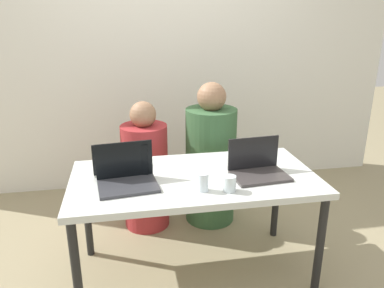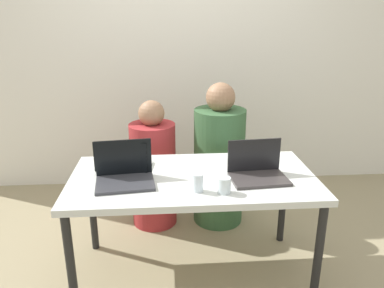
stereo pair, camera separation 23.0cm
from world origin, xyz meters
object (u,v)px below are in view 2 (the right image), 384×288
(person_on_right, at_px, (219,162))
(person_on_left, at_px, (153,171))
(laptop_back_left, at_px, (124,163))
(water_glass_right, at_px, (224,186))
(laptop_front_left, at_px, (125,174))
(water_glass_center, at_px, (198,184))
(laptop_front_right, at_px, (257,170))

(person_on_right, bearing_deg, person_on_left, -6.23)
(laptop_back_left, xyz_separation_m, water_glass_right, (0.58, -0.36, -0.01))
(laptop_front_left, height_order, water_glass_center, laptop_front_left)
(person_on_left, xyz_separation_m, laptop_front_right, (0.65, -0.74, 0.30))
(person_on_left, distance_m, person_on_right, 0.53)
(laptop_back_left, bearing_deg, person_on_right, -132.82)
(laptop_back_left, bearing_deg, water_glass_right, 156.32)
(person_on_right, relative_size, water_glass_center, 11.14)
(laptop_front_right, height_order, water_glass_right, laptop_front_right)
(person_on_left, bearing_deg, person_on_right, -169.86)
(person_on_left, distance_m, laptop_back_left, 0.66)
(person_on_right, distance_m, water_glass_center, 0.96)
(person_on_right, xyz_separation_m, laptop_front_right, (0.12, -0.74, 0.24))
(laptop_back_left, distance_m, water_glass_center, 0.55)
(person_on_right, distance_m, laptop_back_left, 0.92)
(laptop_front_right, distance_m, water_glass_right, 0.29)
(person_on_left, bearing_deg, laptop_front_left, 89.20)
(person_on_right, bearing_deg, water_glass_right, 76.98)
(person_on_right, relative_size, laptop_front_right, 3.33)
(laptop_front_left, bearing_deg, water_glass_right, -24.83)
(person_on_right, distance_m, laptop_front_right, 0.79)
(person_on_left, relative_size, laptop_back_left, 2.90)
(water_glass_right, height_order, water_glass_center, water_glass_center)
(person_on_right, relative_size, water_glass_right, 12.85)
(person_on_right, bearing_deg, laptop_front_left, 41.52)
(person_on_right, height_order, laptop_front_right, person_on_right)
(water_glass_center, bearing_deg, person_on_left, 107.04)
(laptop_back_left, xyz_separation_m, water_glass_center, (0.44, -0.33, -0.00))
(laptop_front_right, height_order, laptop_back_left, laptop_front_right)
(laptop_front_right, xyz_separation_m, water_glass_right, (-0.23, -0.18, -0.01))
(laptop_front_right, height_order, water_glass_center, laptop_front_right)
(person_on_left, xyz_separation_m, water_glass_right, (0.42, -0.92, 0.29))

